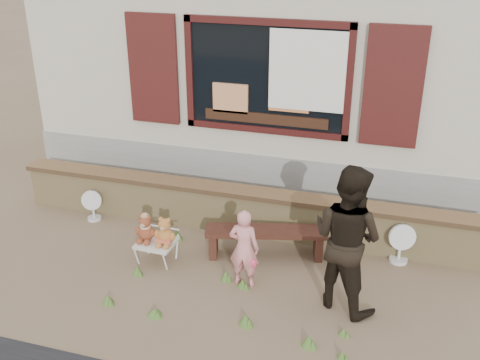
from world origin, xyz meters
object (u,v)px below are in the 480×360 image
(folding_chair, at_px, (156,244))
(teddy_bear_right, at_px, (165,230))
(adult, at_px, (347,238))
(child, at_px, (244,248))
(bench, at_px, (266,237))
(teddy_bear_left, at_px, (146,227))

(folding_chair, height_order, teddy_bear_right, teddy_bear_right)
(adult, bearing_deg, child, 24.90)
(bench, xyz_separation_m, teddy_bear_left, (-1.49, -0.53, 0.19))
(teddy_bear_left, relative_size, teddy_bear_right, 0.99)
(folding_chair, height_order, teddy_bear_left, teddy_bear_left)
(bench, bearing_deg, adult, -48.46)
(bench, relative_size, teddy_bear_right, 4.18)
(bench, height_order, teddy_bear_right, teddy_bear_right)
(bench, xyz_separation_m, adult, (1.12, -0.75, 0.59))
(folding_chair, bearing_deg, child, -5.42)
(folding_chair, xyz_separation_m, child, (1.25, -0.16, 0.25))
(bench, bearing_deg, child, -112.89)
(teddy_bear_left, xyz_separation_m, adult, (2.61, -0.21, 0.40))
(bench, distance_m, adult, 1.47)
(folding_chair, height_order, child, child)
(folding_chair, distance_m, adult, 2.55)
(child, bearing_deg, adult, 178.38)
(teddy_bear_left, xyz_separation_m, teddy_bear_right, (0.28, -0.01, 0.00))
(folding_chair, xyz_separation_m, teddy_bear_right, (0.14, -0.00, 0.22))
(child, bearing_deg, bench, -97.52)
(bench, xyz_separation_m, folding_chair, (-1.35, -0.54, -0.03))
(teddy_bear_left, distance_m, teddy_bear_right, 0.28)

